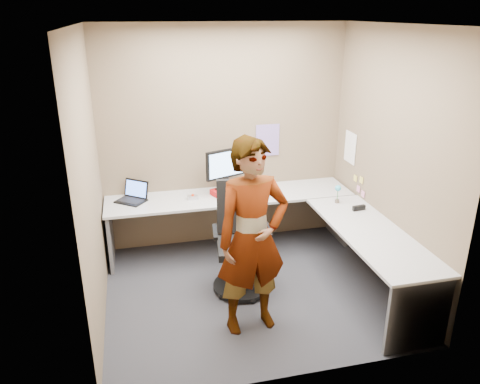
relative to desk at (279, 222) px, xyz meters
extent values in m
plane|color=#27272D|center=(-0.44, -0.39, -0.59)|extent=(3.00, 3.00, 0.00)
plane|color=brown|center=(-0.44, 0.91, 0.76)|extent=(3.00, 0.00, 3.00)
plane|color=brown|center=(1.06, -0.39, 0.76)|extent=(0.00, 2.70, 2.70)
plane|color=brown|center=(-1.94, -0.39, 0.76)|extent=(0.00, 2.70, 2.70)
plane|color=white|center=(-0.44, -0.39, 2.11)|extent=(3.00, 3.00, 0.00)
cube|color=#A9A9A9|center=(-0.44, 0.59, 0.13)|extent=(2.96, 0.65, 0.03)
cube|color=#A9A9A9|center=(0.74, -0.71, 0.13)|extent=(0.65, 1.91, 0.03)
cube|color=#59595B|center=(-1.88, 0.59, -0.24)|extent=(0.04, 0.60, 0.70)
cube|color=#59595B|center=(1.00, 0.59, -0.24)|extent=(0.04, 0.60, 0.70)
cube|color=#59595B|center=(0.74, -1.63, -0.24)|extent=(0.60, 0.04, 0.70)
cube|color=#B81214|center=(-0.48, 0.62, 0.17)|extent=(0.39, 0.34, 0.07)
cube|color=black|center=(-0.48, 0.62, 0.22)|extent=(0.26, 0.22, 0.02)
cube|color=black|center=(-0.48, 0.64, 0.29)|extent=(0.07, 0.06, 0.13)
cube|color=black|center=(-0.48, 0.64, 0.53)|extent=(0.50, 0.22, 0.35)
cube|color=#91C0FB|center=(-0.47, 0.62, 0.53)|extent=(0.44, 0.17, 0.29)
cube|color=black|center=(-1.61, 0.65, 0.15)|extent=(0.40, 0.38, 0.02)
cube|color=black|center=(-1.53, 0.74, 0.27)|extent=(0.29, 0.25, 0.21)
cube|color=#4B79EF|center=(-1.53, 0.74, 0.27)|extent=(0.25, 0.21, 0.17)
cube|color=#B7B7BC|center=(-0.89, 0.57, 0.16)|extent=(0.12, 0.08, 0.04)
sphere|color=red|center=(-0.89, 0.56, 0.19)|extent=(0.04, 0.04, 0.04)
cone|color=white|center=(-0.42, 0.36, 0.17)|extent=(0.10, 0.10, 0.06)
cube|color=black|center=(0.86, -0.19, 0.17)|extent=(0.15, 0.06, 0.05)
cylinder|color=brown|center=(0.72, 0.07, 0.16)|extent=(0.05, 0.05, 0.04)
cylinder|color=#338C3F|center=(0.72, 0.07, 0.25)|extent=(0.01, 0.01, 0.14)
sphere|color=#3CB7D3|center=(0.72, 0.07, 0.32)|extent=(0.07, 0.07, 0.07)
cube|color=#846BB7|center=(0.11, 0.90, 0.71)|extent=(0.30, 0.01, 0.40)
cube|color=white|center=(1.05, 0.51, 0.66)|extent=(0.01, 0.28, 0.38)
cube|color=#F2E059|center=(1.05, 0.16, 0.36)|extent=(0.01, 0.07, 0.07)
cube|color=pink|center=(1.05, 0.21, 0.23)|extent=(0.01, 0.07, 0.07)
cube|color=pink|center=(1.05, 0.09, 0.21)|extent=(0.01, 0.07, 0.07)
cube|color=#F2E059|center=(1.05, 0.31, 0.33)|extent=(0.01, 0.07, 0.07)
cylinder|color=black|center=(-0.52, -0.33, -0.54)|extent=(0.61, 0.61, 0.04)
cylinder|color=black|center=(-0.52, -0.33, -0.30)|extent=(0.07, 0.07, 0.44)
cube|color=black|center=(-0.52, -0.33, -0.07)|extent=(0.57, 0.57, 0.08)
cube|color=black|center=(-0.48, -0.09, 0.29)|extent=(0.48, 0.12, 0.60)
cube|color=black|center=(-0.79, -0.29, 0.11)|extent=(0.09, 0.33, 0.03)
cube|color=black|center=(-0.25, -0.37, 0.11)|extent=(0.09, 0.33, 0.03)
imported|color=#999399|center=(-0.57, -0.94, 0.33)|extent=(0.73, 0.53, 1.84)
camera|label=1|loc=(-1.54, -4.54, 2.22)|focal=35.00mm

